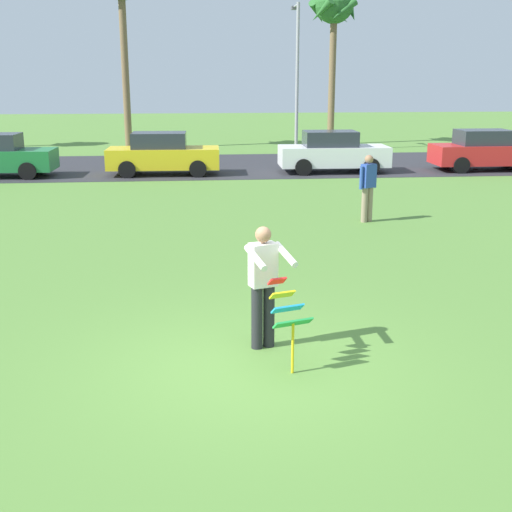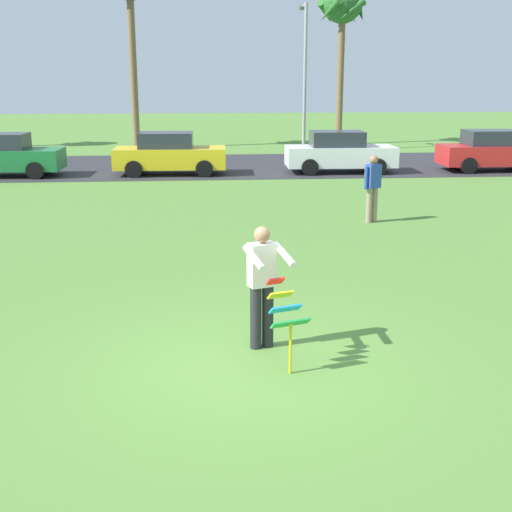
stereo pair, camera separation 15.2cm
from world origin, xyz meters
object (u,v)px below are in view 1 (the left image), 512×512
at_px(person_kite_flyer, 264,283).
at_px(person_walker_near, 368,186).
at_px(parked_car_yellow, 163,154).
at_px(parked_car_red, 485,151).
at_px(parked_car_white, 333,153).
at_px(streetlight_pole, 297,68).
at_px(kite_held, 288,312).
at_px(palm_tree_centre_far, 334,10).

height_order(person_kite_flyer, person_walker_near, same).
bearing_deg(parked_car_yellow, parked_car_red, -0.00).
xyz_separation_m(parked_car_yellow, parked_car_red, (12.73, -0.00, 0.00)).
height_order(parked_car_white, streetlight_pole, streetlight_pole).
bearing_deg(parked_car_red, parked_car_white, 180.00).
relative_size(parked_car_yellow, parked_car_red, 1.01).
distance_m(kite_held, person_walker_near, 9.28).
height_order(person_kite_flyer, parked_car_red, person_kite_flyer).
height_order(parked_car_yellow, parked_car_white, same).
bearing_deg(streetlight_pole, person_kite_flyer, -99.86).
bearing_deg(kite_held, palm_tree_centre_far, 77.20).
bearing_deg(parked_car_red, kite_held, -120.65).
relative_size(kite_held, parked_car_red, 0.27).
bearing_deg(parked_car_yellow, kite_held, -82.71).
distance_m(person_kite_flyer, person_walker_near, 8.71).
distance_m(person_kite_flyer, kite_held, 0.76).
distance_m(kite_held, parked_car_red, 20.53).
xyz_separation_m(streetlight_pole, person_walker_near, (-0.69, -16.47, -3.06)).
xyz_separation_m(kite_held, parked_car_red, (10.47, 17.66, -0.00)).
bearing_deg(parked_car_yellow, parked_car_white, -0.00).
xyz_separation_m(palm_tree_centre_far, streetlight_pole, (-2.45, -3.32, -2.97)).
xyz_separation_m(person_kite_flyer, streetlight_pole, (4.24, 24.42, 3.05)).
bearing_deg(streetlight_pole, person_walker_near, -92.40).
height_order(palm_tree_centre_far, streetlight_pole, palm_tree_centre_far).
bearing_deg(palm_tree_centre_far, person_walker_near, -99.01).
bearing_deg(person_walker_near, palm_tree_centre_far, 80.99).
xyz_separation_m(parked_car_white, person_walker_near, (-0.99, -9.00, 0.16)).
height_order(kite_held, parked_car_white, parked_car_white).
relative_size(parked_car_yellow, palm_tree_centre_far, 0.51).
distance_m(parked_car_red, person_walker_near, 11.50).
bearing_deg(person_kite_flyer, kite_held, -71.88).
relative_size(palm_tree_centre_far, person_walker_near, 4.84).
relative_size(person_kite_flyer, person_walker_near, 1.00).
height_order(parked_car_white, palm_tree_centre_far, palm_tree_centre_far).
bearing_deg(person_kite_flyer, palm_tree_centre_far, 76.44).
bearing_deg(kite_held, parked_car_white, 76.29).
bearing_deg(person_kite_flyer, parked_car_white, 75.01).
bearing_deg(palm_tree_centre_far, person_kite_flyer, -103.56).
xyz_separation_m(kite_held, parked_car_yellow, (-2.26, 17.67, -0.00)).
bearing_deg(person_kite_flyer, person_walker_near, 65.94).
relative_size(parked_car_red, palm_tree_centre_far, 0.50).
xyz_separation_m(kite_held, palm_tree_centre_far, (6.46, 28.45, 6.19)).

